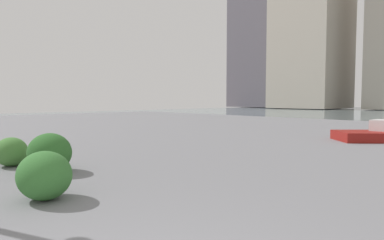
{
  "coord_description": "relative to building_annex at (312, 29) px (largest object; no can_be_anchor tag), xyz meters",
  "views": [
    {
      "loc": [
        -1.64,
        1.19,
        1.65
      ],
      "look_at": [
        7.0,
        -7.15,
        0.9
      ],
      "focal_mm": 30.52,
      "sensor_mm": 36.0,
      "label": 1
    }
  ],
  "objects": [
    {
      "name": "building_annex",
      "position": [
        0.0,
        0.0,
        0.0
      ],
      "size": [
        11.97,
        13.8,
        31.4
      ],
      "color": "#B2A899",
      "rests_on": "ground"
    },
    {
      "name": "shrub_round",
      "position": [
        -25.26,
        60.91,
        -15.29
      ],
      "size": [
        0.95,
        0.86,
        0.81
      ],
      "color": "#387533",
      "rests_on": "ground"
    },
    {
      "name": "building_highrise",
      "position": [
        13.67,
        -3.05,
        -0.02
      ],
      "size": [
        11.1,
        12.7,
        31.36
      ],
      "color": "#5B5660",
      "rests_on": "ground"
    },
    {
      "name": "shrub_low",
      "position": [
        -23.22,
        60.07,
        -15.25
      ],
      "size": [
        1.05,
        0.95,
        0.89
      ],
      "color": "#2D6628",
      "rests_on": "ground"
    },
    {
      "name": "shrub_wide",
      "position": [
        -21.87,
        60.5,
        -15.34
      ],
      "size": [
        0.85,
        0.76,
        0.72
      ],
      "color": "#477F38",
      "rests_on": "ground"
    }
  ]
}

